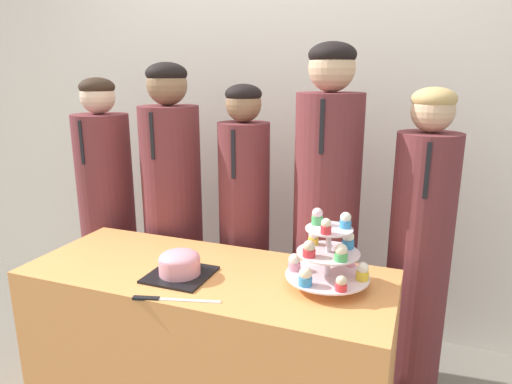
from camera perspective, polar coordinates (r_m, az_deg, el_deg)
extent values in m
cube|color=silver|center=(2.68, 4.02, 11.68)|extent=(9.00, 0.06, 2.70)
cube|color=#EF9951|center=(2.02, -5.91, -19.26)|extent=(1.46, 0.58, 0.73)
cube|color=black|center=(1.81, -9.47, -10.15)|extent=(0.23, 0.23, 0.01)
cylinder|color=pink|center=(1.80, -9.52, -9.10)|extent=(0.16, 0.16, 0.06)
ellipsoid|color=pink|center=(1.78, -9.57, -8.10)|extent=(0.16, 0.16, 0.06)
cube|color=silver|center=(1.63, -8.27, -13.27)|extent=(0.21, 0.07, 0.00)
cube|color=black|center=(1.67, -13.59, -12.79)|extent=(0.10, 0.04, 0.01)
cylinder|color=silver|center=(1.68, 8.98, -8.12)|extent=(0.02, 0.02, 0.23)
cylinder|color=silver|center=(1.71, 8.89, -10.26)|extent=(0.31, 0.31, 0.01)
cylinder|color=silver|center=(1.68, 9.01, -7.48)|extent=(0.23, 0.23, 0.01)
cylinder|color=silver|center=(1.65, 9.13, -4.59)|extent=(0.17, 0.17, 0.01)
cylinder|color=pink|center=(1.80, 11.75, -8.65)|extent=(0.04, 0.04, 0.02)
sphere|color=white|center=(1.79, 11.79, -7.98)|extent=(0.04, 0.04, 0.04)
cylinder|color=white|center=(1.82, 7.45, -8.07)|extent=(0.04, 0.04, 0.03)
sphere|color=beige|center=(1.81, 7.47, -7.30)|extent=(0.03, 0.03, 0.03)
cylinder|color=pink|center=(1.73, 4.81, -9.22)|extent=(0.05, 0.05, 0.03)
sphere|color=white|center=(1.72, 4.83, -8.37)|extent=(0.04, 0.04, 0.04)
cylinder|color=#3893DB|center=(1.62, 6.19, -11.01)|extent=(0.05, 0.05, 0.03)
sphere|color=#F4E5C6|center=(1.60, 6.21, -10.08)|extent=(0.05, 0.05, 0.05)
cylinder|color=#E5333D|center=(1.60, 10.58, -11.61)|extent=(0.04, 0.04, 0.02)
sphere|color=beige|center=(1.59, 10.62, -10.85)|extent=(0.04, 0.04, 0.04)
cylinder|color=yellow|center=(1.69, 13.15, -10.12)|extent=(0.05, 0.05, 0.03)
sphere|color=white|center=(1.68, 13.20, -9.23)|extent=(0.04, 0.04, 0.04)
cylinder|color=yellow|center=(1.74, 7.17, -6.08)|extent=(0.04, 0.04, 0.02)
sphere|color=#F4E5C6|center=(1.73, 7.20, -5.36)|extent=(0.04, 0.04, 0.04)
cylinder|color=#E5333D|center=(1.62, 6.65, -7.58)|extent=(0.05, 0.05, 0.03)
sphere|color=beige|center=(1.61, 6.68, -6.74)|extent=(0.04, 0.04, 0.04)
cylinder|color=#4CB766|center=(1.60, 10.56, -7.99)|extent=(0.05, 0.05, 0.03)
sphere|color=#F4E5C6|center=(1.59, 10.60, -7.13)|extent=(0.04, 0.04, 0.04)
cylinder|color=#3893DB|center=(1.72, 11.42, -6.38)|extent=(0.04, 0.04, 0.03)
sphere|color=white|center=(1.71, 11.47, -5.50)|extent=(0.04, 0.04, 0.04)
cylinder|color=#E5333D|center=(1.58, 8.74, -4.71)|extent=(0.04, 0.04, 0.03)
sphere|color=#F4E5C6|center=(1.58, 8.77, -3.87)|extent=(0.04, 0.04, 0.04)
cylinder|color=#3893DB|center=(1.66, 11.11, -3.96)|extent=(0.04, 0.04, 0.03)
sphere|color=white|center=(1.65, 11.15, -3.14)|extent=(0.04, 0.04, 0.04)
cylinder|color=#4CB766|center=(1.68, 7.66, -3.52)|extent=(0.04, 0.04, 0.03)
sphere|color=silver|center=(1.67, 7.69, -2.64)|extent=(0.04, 0.04, 0.04)
cylinder|color=brown|center=(2.69, -17.88, -4.49)|extent=(0.30, 0.30, 1.28)
sphere|color=beige|center=(2.55, -19.18, 11.19)|extent=(0.18, 0.18, 0.18)
ellipsoid|color=#332319|center=(2.55, -19.28, 12.29)|extent=(0.18, 0.18, 0.10)
cube|color=black|center=(2.46, -20.98, 5.77)|extent=(0.02, 0.01, 0.22)
cylinder|color=brown|center=(2.45, -10.20, -5.21)|extent=(0.30, 0.30, 1.33)
sphere|color=#8E6B4C|center=(2.30, -11.07, 12.99)|extent=(0.20, 0.20, 0.20)
ellipsoid|color=black|center=(2.30, -11.14, 14.33)|extent=(0.20, 0.20, 0.11)
cube|color=black|center=(2.19, -12.88, 6.82)|extent=(0.02, 0.01, 0.22)
cylinder|color=brown|center=(2.29, -1.45, -7.29)|extent=(0.25, 0.25, 1.27)
sphere|color=#8E6B4C|center=(2.13, -1.57, 10.92)|extent=(0.17, 0.17, 0.17)
ellipsoid|color=black|center=(2.12, -1.58, 12.15)|extent=(0.17, 0.17, 0.09)
cube|color=black|center=(2.04, -2.87, 4.70)|extent=(0.02, 0.01, 0.22)
cylinder|color=brown|center=(2.15, 8.57, -6.88)|extent=(0.30, 0.30, 1.41)
sphere|color=#D6AD89|center=(2.00, 9.47, 15.01)|extent=(0.20, 0.20, 0.20)
ellipsoid|color=black|center=(2.00, 9.54, 16.57)|extent=(0.20, 0.20, 0.11)
cube|color=black|center=(1.87, 8.24, 8.05)|extent=(0.02, 0.01, 0.22)
cylinder|color=brown|center=(2.14, 19.47, -9.90)|extent=(0.26, 0.26, 1.26)
sphere|color=#D6AD89|center=(1.97, 21.25, 9.41)|extent=(0.17, 0.17, 0.17)
ellipsoid|color=tan|center=(1.96, 21.38, 10.78)|extent=(0.18, 0.18, 0.09)
cube|color=black|center=(1.87, 20.63, 2.50)|extent=(0.02, 0.01, 0.22)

